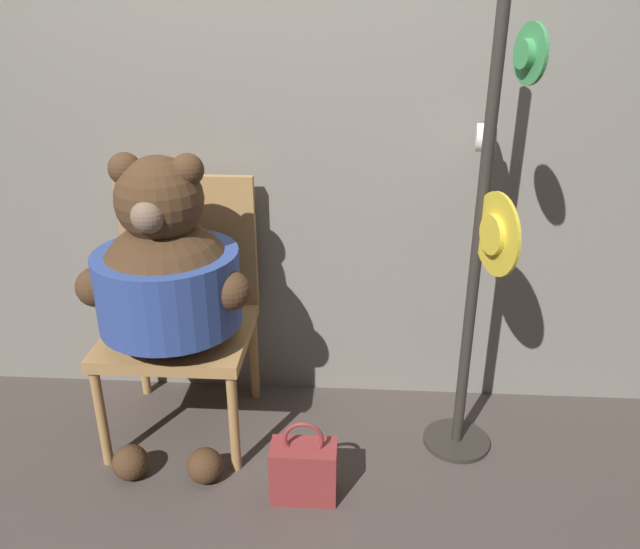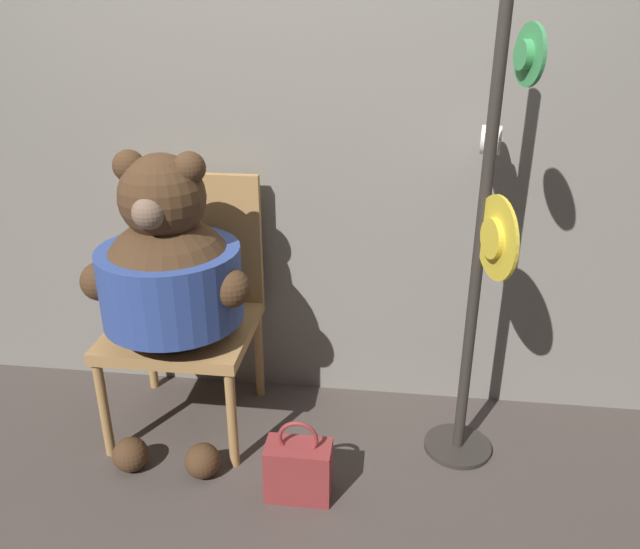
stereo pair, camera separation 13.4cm
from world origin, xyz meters
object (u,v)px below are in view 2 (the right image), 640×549
teddy_bear (170,276)px  handbag_on_ground (298,469)px  chair (188,298)px  hat_display_rack (484,254)px

teddy_bear → handbag_on_ground: bearing=-28.5°
chair → handbag_on_ground: bearing=-41.5°
chair → handbag_on_ground: size_ratio=3.16×
handbag_on_ground → teddy_bear: bearing=151.5°
teddy_bear → hat_display_rack: (1.18, 0.04, 0.14)m
chair → teddy_bear: size_ratio=0.86×
hat_display_rack → handbag_on_ground: size_ratio=5.33×
hat_display_rack → teddy_bear: bearing=-178.1°
hat_display_rack → chair: bearing=172.6°
chair → hat_display_rack: 1.25m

